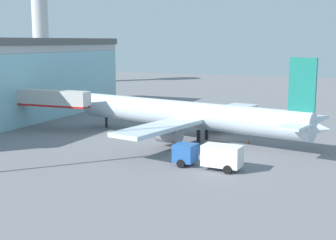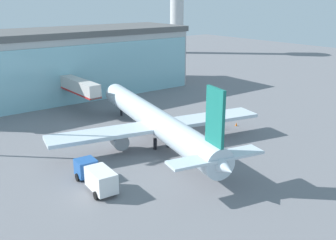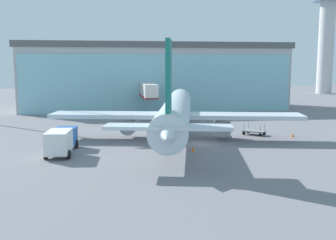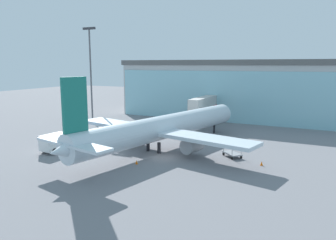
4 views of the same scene
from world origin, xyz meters
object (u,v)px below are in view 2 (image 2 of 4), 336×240
(safety_cone_nose, at_px, (196,158))
(catering_truck, at_px, (96,176))
(airplane, at_px, (156,121))
(jet_bridge, at_px, (77,86))
(baggage_cart, at_px, (207,125))
(safety_cone_wingtip, at_px, (236,124))

(safety_cone_nose, bearing_deg, catering_truck, 174.65)
(airplane, height_order, safety_cone_nose, airplane)
(jet_bridge, height_order, baggage_cart, jet_bridge)
(jet_bridge, relative_size, safety_cone_nose, 25.96)
(airplane, relative_size, safety_cone_wingtip, 69.71)
(jet_bridge, xyz_separation_m, safety_cone_wingtip, (16.08, -24.43, -4.33))
(airplane, relative_size, safety_cone_nose, 69.71)
(safety_cone_wingtip, bearing_deg, catering_truck, -169.92)
(airplane, relative_size, catering_truck, 5.13)
(catering_truck, xyz_separation_m, safety_cone_nose, (13.76, -1.29, -1.19))
(safety_cone_nose, bearing_deg, safety_cone_wingtip, 23.35)
(airplane, distance_m, safety_cone_nose, 8.70)
(jet_bridge, distance_m, safety_cone_nose, 31.11)
(safety_cone_wingtip, bearing_deg, jet_bridge, 123.35)
(jet_bridge, bearing_deg, safety_cone_nose, -177.11)
(jet_bridge, distance_m, airplane, 22.70)
(jet_bridge, height_order, airplane, airplane)
(baggage_cart, height_order, safety_cone_nose, baggage_cart)
(catering_truck, bearing_deg, airplane, -57.88)
(catering_truck, xyz_separation_m, safety_cone_wingtip, (28.47, 5.06, -1.19))
(jet_bridge, distance_m, baggage_cart, 25.42)
(baggage_cart, height_order, safety_cone_wingtip, baggage_cart)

